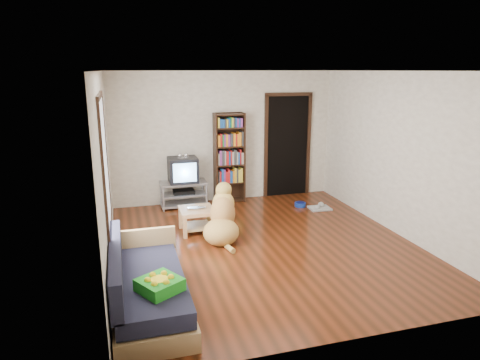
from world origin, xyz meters
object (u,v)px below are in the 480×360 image
object	(u,v)px
green_cushion	(160,285)
dog	(222,219)
bookshelf	(229,153)
coffee_table	(197,216)
crt_tv	(183,169)
dog_bowl	(300,204)
tv_stand	(184,193)
sofa	(146,289)
grey_rag	(320,208)
laptop	(197,209)

from	to	relation	value
green_cushion	dog	xyz separation A→B (m)	(1.18, 2.17, -0.15)
bookshelf	coffee_table	bearing A→B (deg)	-122.18
dog	crt_tv	bearing A→B (deg)	100.25
crt_tv	dog	xyz separation A→B (m)	(0.33, -1.85, -0.41)
dog_bowl	dog	xyz separation A→B (m)	(-1.87, -1.19, 0.29)
crt_tv	bookshelf	distance (m)	0.99
tv_stand	dog	distance (m)	1.86
dog_bowl	coffee_table	xyz separation A→B (m)	(-2.20, -0.78, 0.24)
green_cushion	tv_stand	world-z (taller)	green_cushion
dog_bowl	sofa	size ratio (longest dim) A/B	0.12
crt_tv	sofa	world-z (taller)	crt_tv
crt_tv	dog	world-z (taller)	crt_tv
dog_bowl	grey_rag	world-z (taller)	dog_bowl
laptop	dog	xyz separation A→B (m)	(0.33, -0.38, -0.08)
coffee_table	dog	world-z (taller)	dog
grey_rag	coffee_table	distance (m)	2.57
bookshelf	coffee_table	xyz separation A→B (m)	(-0.95, -1.51, -0.72)
dog_bowl	crt_tv	distance (m)	2.40
dog_bowl	coffee_table	world-z (taller)	coffee_table
green_cushion	crt_tv	size ratio (longest dim) A/B	0.66
coffee_table	crt_tv	bearing A→B (deg)	90.01
laptop	bookshelf	size ratio (longest dim) A/B	0.16
bookshelf	coffee_table	distance (m)	1.92
laptop	grey_rag	distance (m)	2.59
crt_tv	dog	distance (m)	1.93
sofa	dog	bearing A→B (deg)	54.01
tv_stand	dog_bowl	bearing A→B (deg)	-16.11
green_cushion	crt_tv	bearing A→B (deg)	47.11
grey_rag	sofa	size ratio (longest dim) A/B	0.22
bookshelf	sofa	xyz separation A→B (m)	(-1.92, -3.72, -0.74)
grey_rag	sofa	bearing A→B (deg)	-141.70
green_cushion	sofa	xyz separation A→B (m)	(-0.12, 0.37, -0.22)
bookshelf	coffee_table	world-z (taller)	bookshelf
laptop	coffee_table	size ratio (longest dim) A/B	0.54
tv_stand	sofa	distance (m)	3.76
green_cushion	dog_bowl	xyz separation A→B (m)	(3.05, 3.37, -0.44)
green_cushion	laptop	distance (m)	2.70
grey_rag	bookshelf	xyz separation A→B (m)	(-1.55, 0.98, 0.99)
grey_rag	crt_tv	xyz separation A→B (m)	(-2.50, 0.91, 0.73)
tv_stand	crt_tv	bearing A→B (deg)	90.00
dog_bowl	dog	bearing A→B (deg)	-147.41
dog_bowl	tv_stand	xyz separation A→B (m)	(-2.20, 0.64, 0.23)
dog	tv_stand	bearing A→B (deg)	100.37
green_cushion	dog	bearing A→B (deg)	30.45
dog_bowl	green_cushion	bearing A→B (deg)	-132.18
bookshelf	laptop	bearing A→B (deg)	-121.67
crt_tv	dog	bearing A→B (deg)	-79.75
dog_bowl	crt_tv	world-z (taller)	crt_tv
laptop	coffee_table	world-z (taller)	laptop
dog_bowl	tv_stand	world-z (taller)	tv_stand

